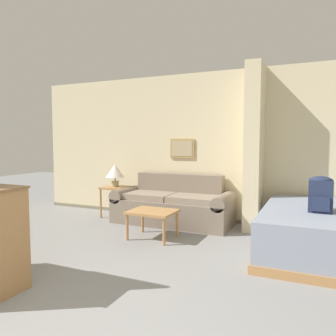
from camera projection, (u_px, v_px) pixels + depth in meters
name	position (u px, v px, depth m)	size (l,w,h in m)	color
wall_back	(214.00, 148.00, 5.74)	(7.25, 0.16, 2.60)	beige
wall_partition_pillar	(254.00, 148.00, 5.12)	(0.24, 0.57, 2.60)	beige
couch	(173.00, 205.00, 5.61)	(2.02, 0.84, 0.83)	gray
coffee_table	(153.00, 214.00, 4.71)	(0.65, 0.54, 0.41)	#B27F4C
side_table	(115.00, 192.00, 6.07)	(0.45, 0.45, 0.57)	#B27F4C
table_lamp	(115.00, 172.00, 6.04)	(0.35, 0.35, 0.41)	tan
bed	(335.00, 232.00, 4.02)	(1.72, 2.08, 0.56)	#B27F4C
backpack	(321.00, 193.00, 3.90)	(0.27, 0.26, 0.43)	#232D4C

